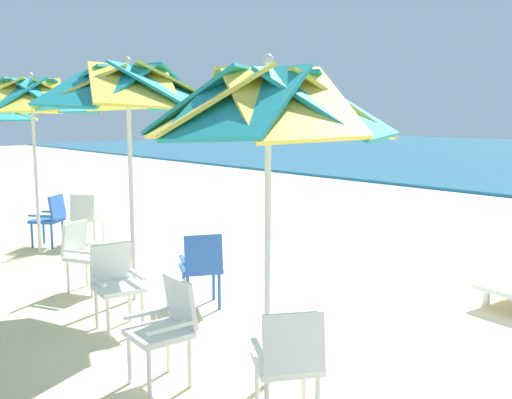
% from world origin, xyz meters
% --- Properties ---
extents(ground_plane, '(80.00, 80.00, 0.00)m').
position_xyz_m(ground_plane, '(0.00, 0.00, 0.00)').
color(ground_plane, beige).
extents(beach_umbrella_0, '(1.96, 1.96, 2.61)m').
position_xyz_m(beach_umbrella_0, '(0.31, -2.64, 2.21)').
color(beach_umbrella_0, silver).
rests_on(beach_umbrella_0, ground).
extents(plastic_chair_0, '(0.62, 0.61, 0.87)m').
position_xyz_m(plastic_chair_0, '(0.87, -2.94, 0.50)').
color(plastic_chair_0, white).
rests_on(plastic_chair_0, ground).
extents(plastic_chair_1, '(0.47, 0.49, 0.87)m').
position_xyz_m(plastic_chair_1, '(-0.24, -3.23, 0.50)').
color(plastic_chair_1, white).
rests_on(plastic_chair_1, ground).
extents(beach_umbrella_1, '(2.22, 2.22, 2.81)m').
position_xyz_m(beach_umbrella_1, '(-2.31, -2.40, 2.44)').
color(beach_umbrella_1, silver).
rests_on(beach_umbrella_1, ground).
extents(plastic_chair_2, '(0.52, 0.49, 0.87)m').
position_xyz_m(plastic_chair_2, '(-1.61, -2.97, 0.50)').
color(plastic_chair_2, white).
rests_on(plastic_chair_2, ground).
extents(plastic_chair_3, '(0.61, 0.59, 0.87)m').
position_xyz_m(plastic_chair_3, '(-3.00, -2.70, 0.50)').
color(plastic_chair_3, white).
rests_on(plastic_chair_3, ground).
extents(plastic_chair_4, '(0.61, 0.59, 0.87)m').
position_xyz_m(plastic_chair_4, '(-1.55, -1.96, 0.50)').
color(plastic_chair_4, blue).
rests_on(plastic_chair_4, ground).
extents(beach_umbrella_2, '(2.21, 2.21, 2.81)m').
position_xyz_m(beach_umbrella_2, '(-5.29, -2.43, 2.42)').
color(beach_umbrella_2, silver).
rests_on(beach_umbrella_2, ground).
extents(plastic_chair_5, '(0.63, 0.63, 0.87)m').
position_xyz_m(plastic_chair_5, '(-5.67, -2.10, 0.50)').
color(plastic_chair_5, blue).
rests_on(plastic_chair_5, ground).
extents(plastic_chair_7, '(0.63, 0.63, 0.87)m').
position_xyz_m(plastic_chair_7, '(-5.44, -1.58, 0.50)').
color(plastic_chair_7, white).
rests_on(plastic_chair_7, ground).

